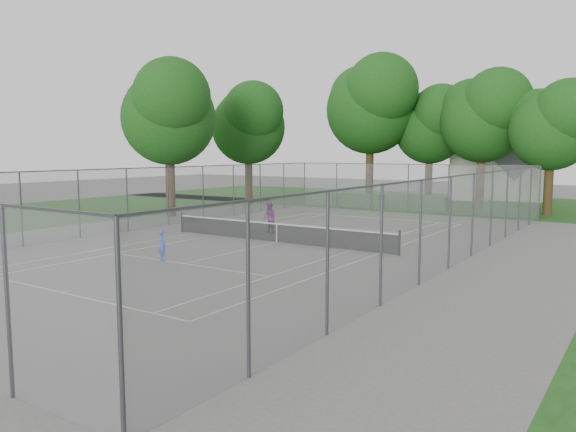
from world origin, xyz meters
The scene contains 18 objects.
ground centered at (0.00, 0.00, 0.00)m, with size 120.00×120.00×0.00m, color #62605D.
grass_far centered at (0.00, 26.00, 0.00)m, with size 60.00×20.00×0.00m, color #1B4B15.
grass_left centered at (-22.00, 0.00, 0.00)m, with size 16.00×40.00×0.00m, color #1B4B15.
court_markings centered at (0.00, 0.00, 0.01)m, with size 11.03×23.83×0.01m.
tennis_net centered at (0.00, 0.00, 0.51)m, with size 12.87×0.10×1.10m.
perimeter_fence centered at (0.00, 0.00, 1.81)m, with size 18.08×34.08×3.52m.
tree_far_left centered at (-5.63, 22.40, 8.63)m, with size 8.73×7.97×12.55m.
tree_far_midleft centered at (-1.25, 25.03, 6.89)m, with size 6.98×6.37×10.04m.
tree_far_midright centered at (3.80, 22.57, 7.33)m, with size 7.42×6.77×10.66m.
tree_far_right centered at (9.07, 20.30, 6.37)m, with size 6.45×5.89×9.28m.
tree_side_back centered at (-13.17, 14.91, 6.92)m, with size 7.00×6.39×10.07m.
tree_side_front centered at (-12.33, 5.05, 7.20)m, with size 7.29×6.66×10.48m.
hedge_left centered at (-4.68, 18.20, 0.52)m, with size 4.14×1.24×1.03m, color #194B18.
hedge_mid centered at (0.55, 18.85, 0.56)m, with size 3.53×1.01×1.11m, color #194B18.
hedge_right centered at (7.00, 17.95, 0.49)m, with size 3.28×1.20×0.99m, color #194B18.
house centered at (3.16, 31.28, 3.79)m, with size 7.56×5.86×9.42m.
girl_player centered at (-1.17, -6.46, 0.65)m, with size 0.47×0.31×1.30m, color blue.
woman_player centered at (-1.99, 2.19, 0.86)m, with size 0.84×0.65×1.72m, color #692369.
Camera 1 is at (15.52, -22.32, 4.43)m, focal length 35.00 mm.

